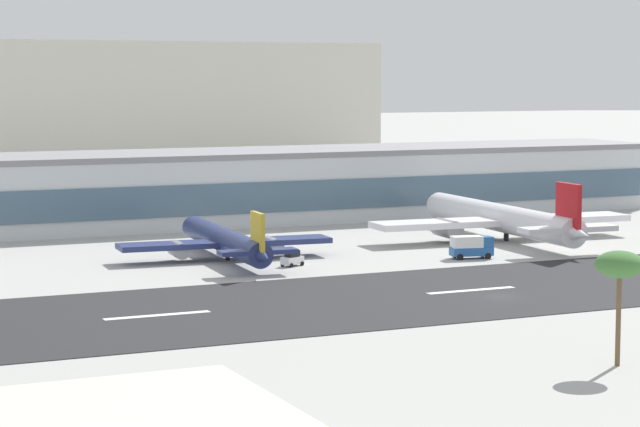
# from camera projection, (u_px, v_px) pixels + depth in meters

# --- Properties ---
(ground_plane) EXTENTS (1400.00, 1400.00, 0.00)m
(ground_plane) POSITION_uv_depth(u_px,v_px,m) (500.00, 297.00, 152.85)
(ground_plane) COLOR #A8A8A3
(runway_strip) EXTENTS (800.00, 35.05, 0.08)m
(runway_strip) POSITION_uv_depth(u_px,v_px,m) (477.00, 290.00, 157.66)
(runway_strip) COLOR #262628
(runway_strip) RESTS_ON ground_plane
(runway_centreline_dash_3) EXTENTS (12.00, 1.20, 0.01)m
(runway_centreline_dash_3) POSITION_uv_depth(u_px,v_px,m) (157.00, 315.00, 140.84)
(runway_centreline_dash_3) COLOR white
(runway_centreline_dash_3) RESTS_ON runway_strip
(runway_centreline_dash_4) EXTENTS (12.00, 1.20, 0.01)m
(runway_centreline_dash_4) POSITION_uv_depth(u_px,v_px,m) (471.00, 290.00, 157.33)
(runway_centreline_dash_4) COLOR white
(runway_centreline_dash_4) RESTS_ON runway_strip
(terminal_building) EXTENTS (161.05, 24.03, 12.79)m
(terminal_building) POSITION_uv_depth(u_px,v_px,m) (253.00, 185.00, 233.73)
(terminal_building) COLOR silver
(terminal_building) RESTS_ON ground_plane
(distant_hotel_block) EXTENTS (114.63, 27.64, 35.06)m
(distant_hotel_block) POSITION_uv_depth(u_px,v_px,m) (167.00, 108.00, 346.63)
(distant_hotel_block) COLOR beige
(distant_hotel_block) RESTS_ON ground_plane
(airliner_gold_tail_gate_1) EXTENTS (31.06, 39.66, 8.28)m
(airliner_gold_tail_gate_1) POSITION_uv_depth(u_px,v_px,m) (227.00, 242.00, 183.41)
(airliner_gold_tail_gate_1) COLOR navy
(airliner_gold_tail_gate_1) RESTS_ON ground_plane
(airliner_red_tail_gate_2) EXTENTS (44.13, 50.73, 10.59)m
(airliner_red_tail_gate_2) POSITION_uv_depth(u_px,v_px,m) (506.00, 220.00, 205.28)
(airliner_red_tail_gate_2) COLOR white
(airliner_red_tail_gate_2) RESTS_ON ground_plane
(service_box_truck_0) EXTENTS (6.37, 3.67, 3.25)m
(service_box_truck_0) POSITION_uv_depth(u_px,v_px,m) (472.00, 246.00, 185.16)
(service_box_truck_0) COLOR #23569E
(service_box_truck_0) RESTS_ON ground_plane
(service_baggage_tug_1) EXTENTS (3.58, 2.90, 2.20)m
(service_baggage_tug_1) POSITION_uv_depth(u_px,v_px,m) (292.00, 259.00, 177.87)
(service_baggage_tug_1) COLOR white
(service_baggage_tug_1) RESTS_ON ground_plane
(palm_tree_0) EXTENTS (4.45, 4.45, 10.47)m
(palm_tree_0) POSITION_uv_depth(u_px,v_px,m) (620.00, 266.00, 115.69)
(palm_tree_0) COLOR brown
(palm_tree_0) RESTS_ON ground_plane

